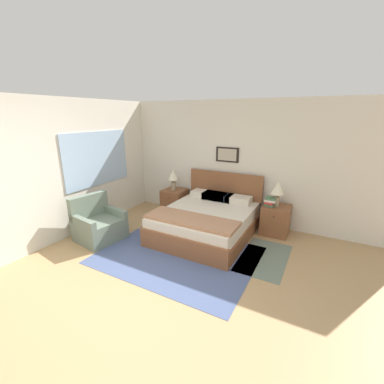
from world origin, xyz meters
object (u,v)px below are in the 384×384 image
(table_lamp_by_door, at_px, (278,190))
(nightstand_by_door, at_px, (276,220))
(nightstand_near_window, at_px, (175,201))
(bed, at_px, (207,220))
(table_lamp_near_window, at_px, (173,176))
(armchair, at_px, (99,225))

(table_lamp_by_door, bearing_deg, nightstand_by_door, 56.74)
(nightstand_near_window, height_order, nightstand_by_door, same)
(bed, relative_size, table_lamp_near_window, 3.91)
(armchair, distance_m, table_lamp_near_window, 2.00)
(armchair, height_order, nightstand_near_window, armchair)
(table_lamp_near_window, distance_m, table_lamp_by_door, 2.36)
(nightstand_by_door, bearing_deg, bed, -149.80)
(nightstand_near_window, bearing_deg, armchair, -106.63)
(table_lamp_near_window, xyz_separation_m, table_lamp_by_door, (2.36, 0.00, 0.00))
(nightstand_by_door, bearing_deg, table_lamp_by_door, -123.26)
(armchair, xyz_separation_m, nightstand_near_window, (0.55, 1.84, 0.01))
(bed, xyz_separation_m, table_lamp_by_door, (1.17, 0.67, 0.62))
(nightstand_by_door, bearing_deg, armchair, -147.70)
(nightstand_near_window, bearing_deg, table_lamp_by_door, -0.58)
(armchair, bearing_deg, table_lamp_near_window, 172.06)
(bed, distance_m, nightstand_by_door, 1.37)
(bed, height_order, table_lamp_near_window, bed)
(table_lamp_near_window, height_order, table_lamp_by_door, same)
(table_lamp_by_door, bearing_deg, bed, -150.34)
(armchair, distance_m, nightstand_by_door, 3.45)
(nightstand_by_door, xyz_separation_m, table_lamp_by_door, (-0.02, -0.02, 0.63))
(nightstand_near_window, xyz_separation_m, table_lamp_by_door, (2.35, -0.02, 0.63))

